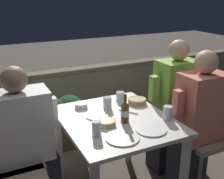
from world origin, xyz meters
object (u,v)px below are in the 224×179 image
(person_white_polo, at_px, (27,142))
(beer_bottle, at_px, (125,112))
(chair_left_near, at_px, (0,176))
(chair_right_near, at_px, (214,123))
(person_coral_top, at_px, (196,123))
(chair_right_far, at_px, (188,108))
(person_green_blouse, at_px, (172,106))

(person_white_polo, bearing_deg, beer_bottle, -21.23)
(chair_left_near, xyz_separation_m, chair_right_near, (1.78, -0.02, 0.00))
(chair_left_near, bearing_deg, person_white_polo, 56.54)
(chair_left_near, xyz_separation_m, person_coral_top, (1.58, -0.02, 0.04))
(person_white_polo, xyz_separation_m, chair_right_far, (1.57, -0.01, -0.01))
(person_green_blouse, bearing_deg, beer_bottle, -157.92)
(chair_right_far, height_order, person_green_blouse, person_green_blouse)
(beer_bottle, bearing_deg, person_coral_top, -7.62)
(chair_right_near, xyz_separation_m, beer_bottle, (-0.85, 0.09, 0.24))
(chair_left_near, height_order, chair_right_near, same)
(person_white_polo, bearing_deg, person_green_blouse, -0.26)
(chair_left_near, relative_size, person_coral_top, 0.79)
(person_green_blouse, height_order, beer_bottle, person_green_blouse)
(chair_left_near, xyz_separation_m, beer_bottle, (0.93, 0.06, 0.24))
(chair_right_far, distance_m, person_green_blouse, 0.21)
(chair_right_near, height_order, person_green_blouse, person_green_blouse)
(person_coral_top, xyz_separation_m, beer_bottle, (-0.65, 0.09, 0.20))
(chair_right_far, bearing_deg, person_white_polo, 179.78)
(chair_left_near, bearing_deg, person_green_blouse, 11.76)
(beer_bottle, bearing_deg, chair_right_far, 17.25)
(person_coral_top, distance_m, person_green_blouse, 0.35)
(chair_left_near, bearing_deg, beer_bottle, 3.87)
(person_coral_top, xyz_separation_m, person_green_blouse, (0.01, 0.35, 0.02))
(chair_right_near, xyz_separation_m, person_green_blouse, (-0.19, 0.35, 0.06))
(person_green_blouse, bearing_deg, chair_left_near, -168.24)
(person_white_polo, relative_size, person_coral_top, 0.96)
(chair_left_near, distance_m, person_green_blouse, 1.62)
(person_coral_top, distance_m, beer_bottle, 0.68)
(chair_left_near, height_order, chair_right_far, same)
(person_white_polo, distance_m, chair_right_near, 1.60)
(person_white_polo, relative_size, chair_right_near, 1.21)
(chair_right_far, bearing_deg, person_green_blouse, 180.00)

